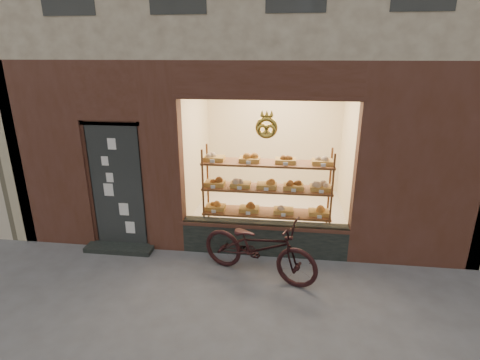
# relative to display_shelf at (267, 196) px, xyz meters

# --- Properties ---
(ground) EXTENTS (90.00, 90.00, 0.00)m
(ground) POSITION_rel_display_shelf_xyz_m (-0.45, -2.55, -0.87)
(ground) COLOR #525252
(display_shelf) EXTENTS (2.20, 0.45, 1.70)m
(display_shelf) POSITION_rel_display_shelf_xyz_m (0.00, 0.00, 0.00)
(display_shelf) COLOR brown
(display_shelf) RESTS_ON ground
(bicycle) EXTENTS (1.93, 1.22, 0.96)m
(bicycle) POSITION_rel_display_shelf_xyz_m (-0.04, -1.11, -0.39)
(bicycle) COLOR black
(bicycle) RESTS_ON ground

